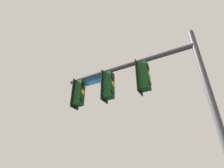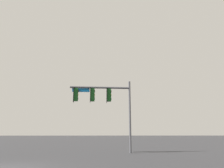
{
  "view_description": "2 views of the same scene",
  "coord_description": "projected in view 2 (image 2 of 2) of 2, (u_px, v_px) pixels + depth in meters",
  "views": [
    {
      "loc": [
        -7.03,
        -2.79,
        1.56
      ],
      "look_at": [
        -3.14,
        -9.49,
        5.96
      ],
      "focal_mm": 28.0,
      "sensor_mm": 36.0,
      "label": 1
    },
    {
      "loc": [
        -4.62,
        10.9,
        1.57
      ],
      "look_at": [
        -5.72,
        -9.27,
        6.2
      ],
      "focal_mm": 35.0,
      "sensor_mm": 36.0,
      "label": 2
    }
  ],
  "objects": [
    {
      "name": "signal_pole_near",
      "position": [
        102.0,
        98.0,
        18.97
      ],
      "size": [
        5.31,
        0.61,
        6.14
      ],
      "color": "#47474C",
      "rests_on": "ground_plane"
    }
  ]
}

